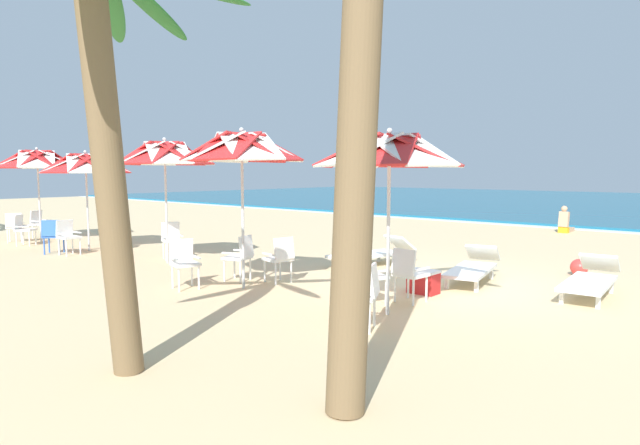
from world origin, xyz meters
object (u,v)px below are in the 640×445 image
plastic_chair_12 (40,222)px  beach_ball (579,267)px  beach_umbrella_0 (389,153)px  plastic_chair_8 (115,231)px  plastic_chair_1 (408,271)px  cooler_box (423,281)px  plastic_chair_9 (53,234)px  plastic_chair_0 (364,292)px  sun_lounger_1 (473,267)px  sun_lounger_2 (372,253)px  palm_tree_0 (360,18)px  plastic_chair_4 (280,256)px  beach_umbrella_2 (165,155)px  beach_umbrella_3 (86,165)px  plastic_chair_11 (15,225)px  plastic_chair_2 (367,273)px  plastic_chair_10 (23,228)px  plastic_chair_7 (68,235)px  palm_tree_2 (104,111)px  sun_lounger_0 (590,279)px  plastic_chair_6 (172,238)px  beachgoer_seated (565,224)px  beach_umbrella_4 (37,160)px  beach_umbrella_1 (242,149)px  plastic_chair_3 (184,260)px  plastic_chair_5 (240,255)px

plastic_chair_12 → beach_ball: plastic_chair_12 is taller
beach_umbrella_0 → plastic_chair_8: 9.31m
plastic_chair_1 → cooler_box: (-0.15, 0.73, -0.30)m
plastic_chair_9 → beach_ball: size_ratio=2.58×
plastic_chair_0 → sun_lounger_1: (-0.27, 3.78, -0.22)m
sun_lounger_2 → palm_tree_0: 7.70m
plastic_chair_12 → cooler_box: bearing=5.7°
plastic_chair_4 → beach_umbrella_2: size_ratio=0.31×
beach_umbrella_3 → plastic_chair_11: bearing=-168.6°
plastic_chair_2 → plastic_chair_10: (-11.14, -0.96, 0.00)m
plastic_chair_2 → palm_tree_0: size_ratio=0.15×
plastic_chair_7 → palm_tree_2: size_ratio=0.21×
sun_lounger_0 → plastic_chair_11: bearing=-165.2°
beach_umbrella_0 → plastic_chair_6: beach_umbrella_0 is taller
plastic_chair_7 → sun_lounger_0: plastic_chair_7 is taller
beachgoer_seated → plastic_chair_10: bearing=-127.9°
plastic_chair_11 → palm_tree_0: (14.07, -2.04, 2.81)m
beach_umbrella_4 → sun_lounger_1: 12.69m
beach_umbrella_0 → plastic_chair_11: 12.73m
beach_umbrella_1 → palm_tree_0: 5.09m
plastic_chair_0 → plastic_chair_10: same height
beach_umbrella_3 → beach_umbrella_4: bearing=-178.5°
sun_lounger_0 → plastic_chair_12: bearing=-168.9°
plastic_chair_8 → beach_ball: plastic_chair_8 is taller
beach_umbrella_3 → plastic_chair_2: bearing=1.5°
plastic_chair_9 → sun_lounger_2: (6.95, 3.96, -0.22)m
beach_umbrella_0 → plastic_chair_3: beach_umbrella_0 is taller
sun_lounger_2 → plastic_chair_2: bearing=-55.7°
sun_lounger_0 → plastic_chair_5: bearing=-150.1°
plastic_chair_8 → plastic_chair_1: bearing=1.0°
plastic_chair_4 → sun_lounger_0: plastic_chair_4 is taller
beach_umbrella_1 → beach_umbrella_2: (-3.25, 0.55, -0.01)m
plastic_chair_4 → plastic_chair_12: same height
plastic_chair_3 → beach_ball: (4.93, 5.81, -0.33)m
beach_umbrella_1 → plastic_chair_8: size_ratio=3.25×
beach_umbrella_1 → plastic_chair_12: size_ratio=3.25×
plastic_chair_2 → plastic_chair_7: size_ratio=1.00×
beach_umbrella_3 → plastic_chair_10: bearing=-162.6°
beach_umbrella_2 → plastic_chair_7: beach_umbrella_2 is taller
beach_umbrella_0 → plastic_chair_3: (-3.68, -0.92, -1.82)m
beach_umbrella_3 → sun_lounger_0: beach_umbrella_3 is taller
plastic_chair_1 → plastic_chair_9: size_ratio=1.00×
plastic_chair_8 → palm_tree_0: palm_tree_0 is taller
beach_umbrella_0 → sun_lounger_0: beach_umbrella_0 is taller
plastic_chair_4 → plastic_chair_10: 9.07m
plastic_chair_7 → plastic_chair_9: same height
plastic_chair_6 → palm_tree_0: size_ratio=0.15×
plastic_chair_4 → beach_umbrella_3: size_ratio=0.33×
plastic_chair_1 → beach_umbrella_3: 9.38m
beach_umbrella_0 → plastic_chair_7: bearing=-176.1°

